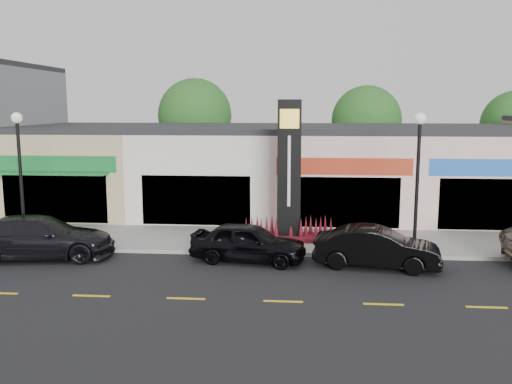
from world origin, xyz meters
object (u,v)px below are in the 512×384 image
Objects in this scene: pylon_sign at (289,191)px; car_black_conv at (377,248)px; car_dark_sedan at (39,237)px; lamp_east_near at (418,169)px; lamp_west_near at (20,165)px; car_black_sedan at (248,242)px.

pylon_sign is 4.97m from car_black_conv.
car_dark_sedan is 1.25× the size of car_black_conv.
pylon_sign reaches higher than lamp_east_near.
lamp_east_near is 0.96× the size of car_dark_sedan.
car_black_conv is at bearing -6.73° from lamp_west_near.
car_black_sedan is 0.97× the size of car_black_conv.
lamp_west_near is 16.00m from lamp_east_near.
lamp_west_near is 11.19m from pylon_sign.
car_dark_sedan reaches higher than car_black_conv.
pylon_sign is at bearing 54.13° from car_black_conv.
pylon_sign is at bearing -80.46° from car_dark_sedan.
car_dark_sedan is at bearing -174.19° from lamp_east_near.
lamp_west_near is 1.25× the size of car_black_sedan.
car_black_sedan is 4.78m from car_black_conv.
lamp_east_near is 0.91× the size of pylon_sign.
pylon_sign reaches higher than car_black_conv.
car_dark_sedan is at bearing -46.93° from lamp_west_near.
car_black_sedan is at bearing -116.13° from pylon_sign.
car_dark_sedan is 1.30× the size of car_black_sedan.
pylon_sign is 1.32× the size of car_black_conv.
car_black_sedan reaches higher than car_black_conv.
pylon_sign is (11.00, 1.70, -1.20)m from lamp_west_near.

